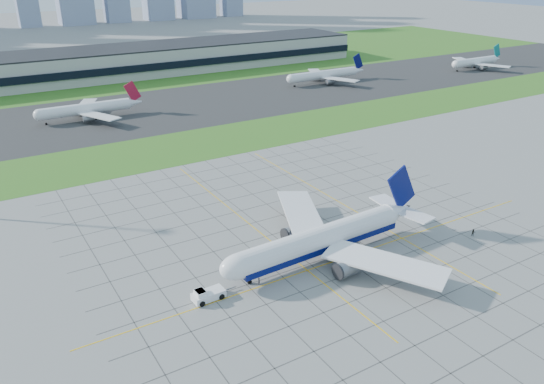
% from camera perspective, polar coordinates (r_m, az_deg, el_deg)
% --- Properties ---
extents(ground, '(1400.00, 1400.00, 0.00)m').
position_cam_1_polar(ground, '(123.43, 7.12, -6.66)').
color(ground, gray).
rests_on(ground, ground).
extents(grass_median, '(700.00, 35.00, 0.04)m').
position_cam_1_polar(grass_median, '(195.30, -9.37, 4.86)').
color(grass_median, '#387421').
rests_on(grass_median, ground).
extents(asphalt_taxiway, '(700.00, 75.00, 0.04)m').
position_cam_1_polar(asphalt_taxiway, '(245.18, -14.41, 8.30)').
color(asphalt_taxiway, '#383838').
rests_on(asphalt_taxiway, ground).
extents(grass_far, '(700.00, 145.00, 0.04)m').
position_cam_1_polar(grass_far, '(349.59, -20.13, 12.07)').
color(grass_far, '#387421').
rests_on(grass_far, ground).
extents(apron_markings, '(120.00, 130.00, 0.03)m').
position_cam_1_polar(apron_markings, '(131.30, 4.29, -4.55)').
color(apron_markings, '#474744').
rests_on(apron_markings, ground).
extents(terminal, '(260.00, 43.00, 15.80)m').
position_cam_1_polar(terminal, '(334.70, -12.52, 13.84)').
color(terminal, '#B7B7B2').
rests_on(terminal, ground).
extents(airliner, '(55.09, 55.75, 17.33)m').
position_cam_1_polar(airliner, '(119.37, 5.38, -5.08)').
color(airliner, white).
rests_on(airliner, ground).
extents(pushback_tug, '(9.58, 3.58, 2.65)m').
position_cam_1_polar(pushback_tug, '(107.65, -7.02, -10.91)').
color(pushback_tug, white).
rests_on(pushback_tug, ground).
extents(crew_near, '(0.48, 0.65, 1.65)m').
position_cam_1_polar(crew_near, '(111.52, -1.40, -9.58)').
color(crew_near, black).
rests_on(crew_near, ground).
extents(crew_far, '(1.15, 1.09, 1.88)m').
position_cam_1_polar(crew_far, '(138.75, 20.84, -4.10)').
color(crew_far, black).
rests_on(crew_far, ground).
extents(distant_jet_1, '(42.84, 42.66, 14.08)m').
position_cam_1_polar(distant_jet_1, '(239.30, -19.25, 8.46)').
color(distant_jet_1, white).
rests_on(distant_jet_1, ground).
extents(distant_jet_2, '(49.03, 42.66, 14.08)m').
position_cam_1_polar(distant_jet_2, '(298.25, 5.67, 12.45)').
color(distant_jet_2, white).
rests_on(distant_jet_2, ground).
extents(distant_jet_3, '(40.54, 42.66, 14.08)m').
position_cam_1_polar(distant_jet_3, '(359.64, 21.07, 12.95)').
color(distant_jet_3, white).
rests_on(distant_jet_3, ground).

